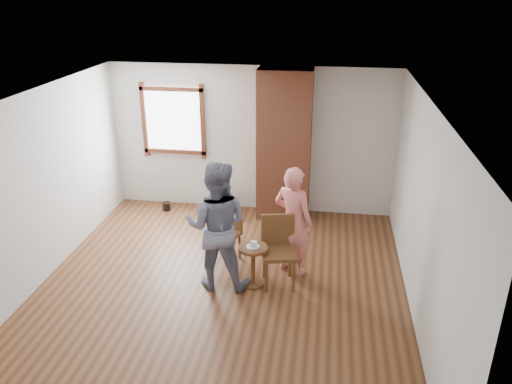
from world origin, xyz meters
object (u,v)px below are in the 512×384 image
(man, at_px, (217,226))
(side_table, at_px, (253,259))
(dining_chair_right, at_px, (278,246))
(person_pink, at_px, (293,221))
(dining_chair_left, at_px, (227,230))
(stoneware_crock, at_px, (223,203))

(man, bearing_deg, side_table, -175.69)
(dining_chair_right, relative_size, person_pink, 0.61)
(side_table, bearing_deg, dining_chair_left, 126.80)
(side_table, bearing_deg, person_pink, 42.56)
(dining_chair_right, distance_m, person_pink, 0.43)
(stoneware_crock, bearing_deg, man, -79.38)
(dining_chair_left, relative_size, side_table, 1.43)
(stoneware_crock, xyz_separation_m, dining_chair_right, (1.22, -2.03, 0.33))
(dining_chair_right, height_order, person_pink, person_pink)
(stoneware_crock, bearing_deg, person_pink, -51.21)
(dining_chair_left, height_order, man, man)
(dining_chair_left, xyz_separation_m, man, (0.02, -0.71, 0.42))
(side_table, bearing_deg, stoneware_crock, 112.26)
(stoneware_crock, xyz_separation_m, side_table, (0.89, -2.18, 0.19))
(dining_chair_left, bearing_deg, dining_chair_right, -8.79)
(dining_chair_left, bearing_deg, person_pink, 10.97)
(side_table, xyz_separation_m, man, (-0.48, -0.04, 0.50))
(dining_chair_left, xyz_separation_m, dining_chair_right, (0.82, -0.51, 0.07))
(stoneware_crock, bearing_deg, dining_chair_right, -58.95)
(dining_chair_right, distance_m, side_table, 0.39)
(dining_chair_right, xyz_separation_m, person_pink, (0.17, 0.30, 0.26))
(dining_chair_right, xyz_separation_m, side_table, (-0.33, -0.16, -0.14))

